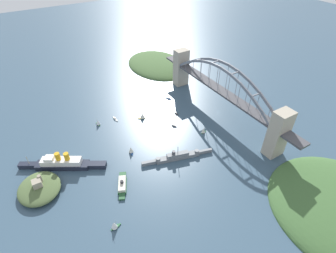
{
  "coord_description": "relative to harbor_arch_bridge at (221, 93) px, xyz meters",
  "views": [
    {
      "loc": [
        -214.75,
        211.15,
        206.4
      ],
      "look_at": [
        0.0,
        80.46,
        8.0
      ],
      "focal_mm": 27.94,
      "sensor_mm": 36.0,
      "label": 1
    }
  ],
  "objects": [
    {
      "name": "seaplane_taxiing_near_bridge",
      "position": [
        -33.97,
        -41.52,
        -28.72
      ],
      "size": [
        11.84,
        7.23,
        4.77
      ],
      "color": "#B7B7B2",
      "rests_on": "ground"
    },
    {
      "name": "ocean_liner",
      "position": [
        6.95,
        206.58,
        -25.11
      ],
      "size": [
        53.38,
        82.61,
        19.98
      ],
      "color": "#1E2333",
      "rests_on": "ground"
    },
    {
      "name": "small_boat_1",
      "position": [
        41.08,
        95.1,
        -26.52
      ],
      "size": [
        7.25,
        9.72,
        8.95
      ],
      "color": "gold",
      "rests_on": "ground"
    },
    {
      "name": "headland_east_shore",
      "position": [
        171.51,
        -3.89,
        -30.7
      ],
      "size": [
        132.02,
        97.95,
        19.15
      ],
      "color": "#476638",
      "rests_on": "ground"
    },
    {
      "name": "naval_cruiser",
      "position": [
        -45.27,
        96.27,
        -27.53
      ],
      "size": [
        24.63,
        78.81,
        17.74
      ],
      "color": "slate",
      "rests_on": "ground"
    },
    {
      "name": "ground_plane",
      "position": [
        -0.0,
        -0.0,
        -30.7
      ],
      "size": [
        1400.0,
        1400.0,
        0.0
      ],
      "primitive_type": "plane",
      "color": "#385166"
    },
    {
      "name": "small_boat_5",
      "position": [
        -10.34,
        135.48,
        -26.55
      ],
      "size": [
        9.27,
        5.94,
        8.97
      ],
      "color": "#234C8C",
      "rests_on": "ground"
    },
    {
      "name": "harbor_arch_bridge",
      "position": [
        0.0,
        0.0,
        0.0
      ],
      "size": [
        249.86,
        20.24,
        69.55
      ],
      "color": "#ADA38E",
      "rests_on": "ground"
    },
    {
      "name": "small_boat_2",
      "position": [
        64.53,
        40.06,
        -29.89
      ],
      "size": [
        9.24,
        4.97,
        2.3
      ],
      "color": "#234C8C",
      "rests_on": "ground"
    },
    {
      "name": "small_boat_4",
      "position": [
        58.24,
        149.74,
        -26.45
      ],
      "size": [
        9.08,
        5.72,
        9.24
      ],
      "color": "#2D6B3D",
      "rests_on": "ground"
    },
    {
      "name": "small_boat_0",
      "position": [
        26.2,
        51.37,
        -29.89
      ],
      "size": [
        7.93,
        1.89,
        2.23
      ],
      "color": "black",
      "rests_on": "ground"
    },
    {
      "name": "small_boat_8",
      "position": [
        -24.93,
        44.63,
        -26.93
      ],
      "size": [
        5.13,
        7.94,
        8.11
      ],
      "color": "#2D6B3D",
      "rests_on": "ground"
    },
    {
      "name": "small_boat_3",
      "position": [
        -87.41,
        186.86,
        -26.24
      ],
      "size": [
        5.97,
        9.55,
        9.64
      ],
      "color": "#2D6B3D",
      "rests_on": "ground"
    },
    {
      "name": "small_boat_6",
      "position": [
        58.39,
        126.72,
        -29.95
      ],
      "size": [
        12.39,
        3.12,
        2.11
      ],
      "color": "silver",
      "rests_on": "ground"
    },
    {
      "name": "harbor_ferry_steamer",
      "position": [
        -49.13,
        163.15,
        -28.4
      ],
      "size": [
        33.42,
        20.05,
        7.62
      ],
      "color": "#23512D",
      "rests_on": "ground"
    },
    {
      "name": "small_boat_7",
      "position": [
        5.05,
        68.51,
        -29.91
      ],
      "size": [
        6.92,
        3.98,
        2.15
      ],
      "color": "black",
      "rests_on": "ground"
    },
    {
      "name": "fort_island_mid_harbor",
      "position": [
        -13.2,
        233.67,
        -26.48
      ],
      "size": [
        44.57,
        39.53,
        15.56
      ],
      "color": "#4C6038",
      "rests_on": "ground"
    }
  ]
}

